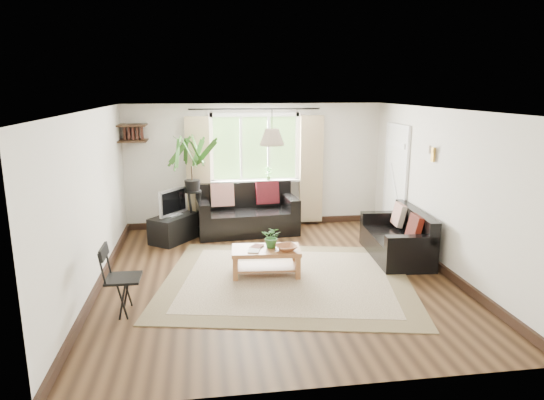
{
  "coord_description": "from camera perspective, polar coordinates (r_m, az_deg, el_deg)",
  "views": [
    {
      "loc": [
        -1.01,
        -6.59,
        2.69
      ],
      "look_at": [
        0.0,
        0.4,
        1.05
      ],
      "focal_mm": 32.0,
      "sensor_mm": 36.0,
      "label": 1
    }
  ],
  "objects": [
    {
      "name": "palm_stand",
      "position": [
        8.92,
        -9.34,
        1.54
      ],
      "size": [
        0.9,
        0.9,
        1.87
      ],
      "primitive_type": null,
      "rotation": [
        0.0,
        0.0,
        0.28
      ],
      "color": "black",
      "rests_on": "floor"
    },
    {
      "name": "rug",
      "position": [
        7.05,
        1.78,
        -9.29
      ],
      "size": [
        4.0,
        3.61,
        0.02
      ],
      "primitive_type": "cube",
      "rotation": [
        0.0,
        0.0,
        -0.2
      ],
      "color": "beige",
      "rests_on": "floor"
    },
    {
      "name": "pendant_lamp",
      "position": [
        7.09,
        -0.0,
        7.89
      ],
      "size": [
        0.36,
        0.36,
        0.54
      ],
      "primitive_type": null,
      "color": "beige",
      "rests_on": "ceiling"
    },
    {
      "name": "book_b",
      "position": [
        7.18,
        -2.34,
        -5.4
      ],
      "size": [
        0.24,
        0.26,
        0.02
      ],
      "primitive_type": "imported",
      "rotation": [
        0.0,
        0.0,
        -0.53
      ],
      "color": "brown",
      "rests_on": "coffee_table"
    },
    {
      "name": "wall_sconce",
      "position": [
        7.76,
        18.25,
        5.39
      ],
      "size": [
        0.12,
        0.12,
        0.28
      ],
      "primitive_type": null,
      "color": "beige",
      "rests_on": "wall_right"
    },
    {
      "name": "wall_front",
      "position": [
        4.24,
        6.15,
        -7.58
      ],
      "size": [
        5.0,
        0.02,
        2.4
      ],
      "primitive_type": "cube",
      "color": "silver",
      "rests_on": "floor"
    },
    {
      "name": "tv_stand",
      "position": [
        8.87,
        -11.45,
        -3.28
      ],
      "size": [
        0.91,
        0.98,
        0.47
      ],
      "primitive_type": "cube",
      "rotation": [
        0.0,
        0.0,
        0.92
      ],
      "color": "black",
      "rests_on": "floor"
    },
    {
      "name": "wall_left",
      "position": [
        6.92,
        -20.45,
        -0.2
      ],
      "size": [
        0.02,
        5.5,
        2.4
      ],
      "primitive_type": "cube",
      "color": "silver",
      "rests_on": "floor"
    },
    {
      "name": "corner_shelf",
      "position": [
        9.21,
        -16.07,
        7.59
      ],
      "size": [
        0.5,
        0.5,
        0.34
      ],
      "primitive_type": null,
      "color": "black",
      "rests_on": "wall_back"
    },
    {
      "name": "folding_chair",
      "position": [
        6.19,
        -17.06,
        -8.93
      ],
      "size": [
        0.45,
        0.45,
        0.86
      ],
      "primitive_type": null,
      "rotation": [
        0.0,
        0.0,
        1.57
      ],
      "color": "black",
      "rests_on": "floor"
    },
    {
      "name": "tv",
      "position": [
        8.75,
        -11.59,
        -0.2
      ],
      "size": [
        0.58,
        0.66,
        0.51
      ],
      "primitive_type": null,
      "rotation": [
        0.0,
        0.0,
        0.92
      ],
      "color": "#A5A5AA",
      "rests_on": "tv_stand"
    },
    {
      "name": "floor",
      "position": [
        7.19,
        0.46,
        -8.9
      ],
      "size": [
        5.5,
        5.5,
        0.0
      ],
      "primitive_type": "plane",
      "color": "black",
      "rests_on": "ground"
    },
    {
      "name": "bowl",
      "position": [
        7.01,
        1.7,
        -5.63
      ],
      "size": [
        0.36,
        0.36,
        0.07
      ],
      "primitive_type": "imported",
      "rotation": [
        0.0,
        0.0,
        0.23
      ],
      "color": "#975734",
      "rests_on": "coffee_table"
    },
    {
      "name": "ceiling",
      "position": [
        6.67,
        0.5,
        10.58
      ],
      "size": [
        5.5,
        5.5,
        0.0
      ],
      "primitive_type": "plane",
      "rotation": [
        3.14,
        0.0,
        0.0
      ],
      "color": "white",
      "rests_on": "floor"
    },
    {
      "name": "sofa_right",
      "position": [
        8.09,
        14.4,
        -4.01
      ],
      "size": [
        1.62,
        0.9,
        0.74
      ],
      "primitive_type": null,
      "rotation": [
        0.0,
        0.0,
        -1.64
      ],
      "color": "black",
      "rests_on": "floor"
    },
    {
      "name": "coffee_table",
      "position": [
        7.15,
        -0.7,
        -7.27
      ],
      "size": [
        1.04,
        0.62,
        0.41
      ],
      "primitive_type": null,
      "rotation": [
        0.0,
        0.0,
        -0.08
      ],
      "color": "brown",
      "rests_on": "floor"
    },
    {
      "name": "wall_right",
      "position": [
        7.61,
        19.42,
        1.03
      ],
      "size": [
        0.02,
        5.5,
        2.4
      ],
      "primitive_type": "cube",
      "color": "silver",
      "rests_on": "floor"
    },
    {
      "name": "sofa_back",
      "position": [
        9.14,
        -2.97,
        -1.23
      ],
      "size": [
        1.92,
        1.08,
        0.87
      ],
      "primitive_type": null,
      "rotation": [
        0.0,
        0.0,
        0.08
      ],
      "color": "black",
      "rests_on": "floor"
    },
    {
      "name": "door",
      "position": [
        9.15,
        14.3,
        2.02
      ],
      "size": [
        0.06,
        0.96,
        2.06
      ],
      "primitive_type": "cube",
      "color": "silver",
      "rests_on": "wall_right"
    },
    {
      "name": "window",
      "position": [
        9.42,
        -2.02,
        6.12
      ],
      "size": [
        2.5,
        0.16,
        2.16
      ],
      "primitive_type": null,
      "color": "white",
      "rests_on": "wall_back"
    },
    {
      "name": "sill_plant",
      "position": [
        9.45,
        -0.43,
        3.17
      ],
      "size": [
        0.14,
        0.1,
        0.27
      ],
      "primitive_type": "imported",
      "color": "#2D6023",
      "rests_on": "window"
    },
    {
      "name": "book_a",
      "position": [
        6.99,
        -2.76,
        -5.93
      ],
      "size": [
        0.21,
        0.25,
        0.02
      ],
      "primitive_type": "imported",
      "rotation": [
        0.0,
        0.0,
        -0.26
      ],
      "color": "white",
      "rests_on": "coffee_table"
    },
    {
      "name": "table_plant",
      "position": [
        7.08,
        0.0,
        -4.37
      ],
      "size": [
        0.36,
        0.34,
        0.32
      ],
      "primitive_type": "imported",
      "rotation": [
        0.0,
        0.0,
        -0.4
      ],
      "color": "#2D6528",
      "rests_on": "coffee_table"
    },
    {
      "name": "wall_back",
      "position": [
        9.51,
        -2.03,
        4.06
      ],
      "size": [
        5.0,
        0.02,
        2.4
      ],
      "primitive_type": "cube",
      "color": "silver",
      "rests_on": "floor"
    }
  ]
}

